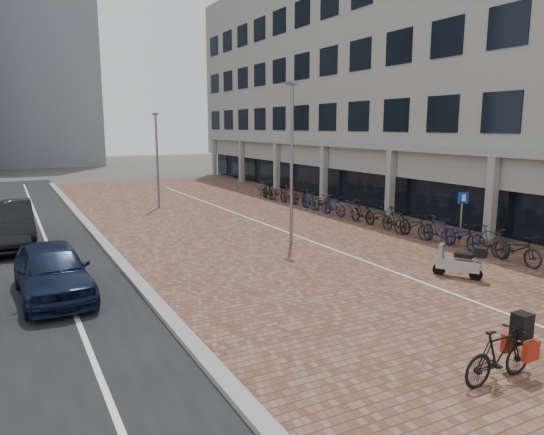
{
  "coord_description": "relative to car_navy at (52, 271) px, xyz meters",
  "views": [
    {
      "loc": [
        -8.21,
        -9.58,
        4.48
      ],
      "look_at": [
        0.0,
        6.0,
        1.3
      ],
      "focal_mm": 33.51,
      "sensor_mm": 36.0,
      "label": 1
    }
  ],
  "objects": [
    {
      "name": "ground",
      "position": [
        7.32,
        -4.51,
        -0.73
      ],
      "size": [
        140.0,
        140.0,
        0.0
      ],
      "primitive_type": "plane",
      "color": "#474442",
      "rests_on": "ground"
    },
    {
      "name": "plaza_brick",
      "position": [
        9.32,
        7.49,
        -0.72
      ],
      "size": [
        14.5,
        42.0,
        0.04
      ],
      "primitive_type": "cube",
      "color": "brown",
      "rests_on": "ground"
    },
    {
      "name": "curb",
      "position": [
        2.22,
        7.49,
        -0.66
      ],
      "size": [
        0.35,
        42.0,
        0.14
      ],
      "primitive_type": "cube",
      "color": "gray",
      "rests_on": "ground"
    },
    {
      "name": "lane_line",
      "position": [
        0.32,
        7.49,
        -0.71
      ],
      "size": [
        0.12,
        44.0,
        0.0
      ],
      "primitive_type": "cube",
      "color": "white",
      "rests_on": "street_asphalt"
    },
    {
      "name": "parking_line",
      "position": [
        9.52,
        7.49,
        -0.7
      ],
      "size": [
        0.1,
        30.0,
        0.0
      ],
      "primitive_type": "cube",
      "color": "white",
      "rests_on": "plaza_brick"
    },
    {
      "name": "office_building",
      "position": [
        20.29,
        11.49,
        7.71
      ],
      "size": [
        8.4,
        40.0,
        15.0
      ],
      "color": "gray",
      "rests_on": "ground"
    },
    {
      "name": "car_navy",
      "position": [
        0.0,
        0.0,
        0.0
      ],
      "size": [
        1.92,
        4.37,
        1.46
      ],
      "primitive_type": "imported",
      "rotation": [
        0.0,
        0.0,
        0.05
      ],
      "color": "black",
      "rests_on": "ground"
    },
    {
      "name": "car_dark",
      "position": [
        -1.0,
        7.02,
        0.12
      ],
      "size": [
        1.83,
        5.15,
        1.69
      ],
      "primitive_type": "imported",
      "rotation": [
        0.0,
        0.0,
        0.01
      ],
      "color": "black",
      "rests_on": "ground"
    },
    {
      "name": "hero_bike",
      "position": [
        6.54,
        -8.57,
        -0.21
      ],
      "size": [
        1.68,
        0.48,
        1.19
      ],
      "rotation": [
        0.0,
        0.0,
        1.57
      ],
      "color": "black",
      "rests_on": "ground"
    },
    {
      "name": "scooter_front",
      "position": [
        10.82,
        -3.77,
        -0.22
      ],
      "size": [
        1.14,
        1.52,
        1.02
      ],
      "primitive_type": null,
      "rotation": [
        0.0,
        0.0,
        0.52
      ],
      "color": "#A7A6AC",
      "rests_on": "ground"
    },
    {
      "name": "parking_sign",
      "position": [
        14.11,
        -0.87,
        0.62
      ],
      "size": [
        0.43,
        0.13,
        2.07
      ],
      "rotation": [
        0.0,
        0.0,
        -0.22
      ],
      "color": "slate",
      "rests_on": "ground"
    },
    {
      "name": "lamp_near",
      "position": [
        8.7,
        2.52,
        2.28
      ],
      "size": [
        0.12,
        0.12,
        6.03
      ],
      "primitive_type": "cylinder",
      "color": "gray",
      "rests_on": "ground"
    },
    {
      "name": "lamp_far",
      "position": [
        6.48,
        13.29,
        1.83
      ],
      "size": [
        0.12,
        0.12,
        5.12
      ],
      "primitive_type": "cylinder",
      "color": "gray",
      "rests_on": "ground"
    },
    {
      "name": "bike_row",
      "position": [
        13.69,
        5.69,
        -0.21
      ],
      "size": [
        1.22,
        20.43,
        1.05
      ],
      "color": "black",
      "rests_on": "ground"
    }
  ]
}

